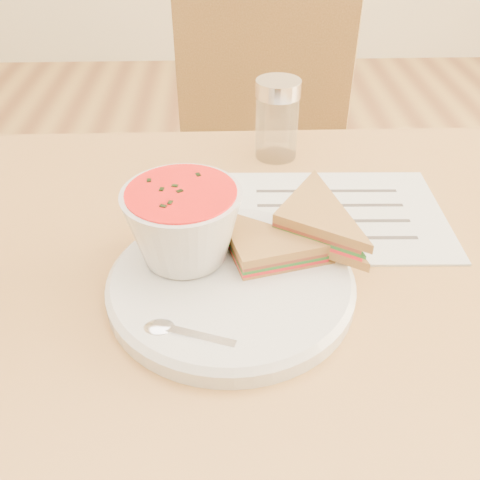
{
  "coord_description": "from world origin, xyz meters",
  "views": [
    {
      "loc": [
        -0.1,
        -0.45,
        1.12
      ],
      "look_at": [
        -0.08,
        -0.01,
        0.8
      ],
      "focal_mm": 40.0,
      "sensor_mm": 36.0,
      "label": 1
    }
  ],
  "objects_px": {
    "dining_table": "(295,459)",
    "soup_bowl": "(184,228)",
    "chair_far": "(240,203)",
    "plate": "(231,284)",
    "condiment_shaker": "(277,119)"
  },
  "relations": [
    {
      "from": "plate",
      "to": "soup_bowl",
      "type": "height_order",
      "value": "soup_bowl"
    },
    {
      "from": "dining_table",
      "to": "soup_bowl",
      "type": "distance_m",
      "value": 0.46
    },
    {
      "from": "soup_bowl",
      "to": "condiment_shaker",
      "type": "height_order",
      "value": "condiment_shaker"
    },
    {
      "from": "plate",
      "to": "condiment_shaker",
      "type": "relative_size",
      "value": 2.23
    },
    {
      "from": "soup_bowl",
      "to": "condiment_shaker",
      "type": "distance_m",
      "value": 0.29
    },
    {
      "from": "chair_far",
      "to": "soup_bowl",
      "type": "xyz_separation_m",
      "value": [
        -0.08,
        -0.58,
        0.34
      ]
    },
    {
      "from": "plate",
      "to": "chair_far",
      "type": "bearing_deg",
      "value": 87.11
    },
    {
      "from": "dining_table",
      "to": "condiment_shaker",
      "type": "bearing_deg",
      "value": 94.7
    },
    {
      "from": "soup_bowl",
      "to": "condiment_shaker",
      "type": "bearing_deg",
      "value": 65.55
    },
    {
      "from": "plate",
      "to": "condiment_shaker",
      "type": "bearing_deg",
      "value": 76.28
    },
    {
      "from": "chair_far",
      "to": "plate",
      "type": "bearing_deg",
      "value": 104.75
    },
    {
      "from": "dining_table",
      "to": "chair_far",
      "type": "distance_m",
      "value": 0.59
    },
    {
      "from": "chair_far",
      "to": "condiment_shaker",
      "type": "relative_size",
      "value": 8.1
    },
    {
      "from": "chair_far",
      "to": "plate",
      "type": "relative_size",
      "value": 3.64
    },
    {
      "from": "dining_table",
      "to": "plate",
      "type": "xyz_separation_m",
      "value": [
        -0.09,
        -0.03,
        0.38
      ]
    }
  ]
}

